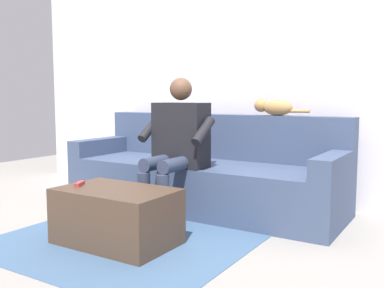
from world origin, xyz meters
TOP-DOWN VIEW (x-y plane):
  - ground_plane at (0.00, 0.60)m, footprint 8.00×8.00m
  - back_wall at (0.00, -0.67)m, footprint 5.08×0.06m
  - couch at (0.00, -0.14)m, footprint 2.49×0.85m
  - coffee_table at (0.00, 1.04)m, footprint 0.79×0.50m
  - person_solo_seated at (0.01, 0.29)m, footprint 0.60×0.55m
  - cat_on_backrest at (-0.54, -0.43)m, footprint 0.50×0.13m
  - remote_red at (0.29, 1.09)m, footprint 0.08×0.12m
  - floor_rug at (0.00, 0.90)m, footprint 1.68×1.63m

SIDE VIEW (x-z plane):
  - ground_plane at x=0.00m, z-range 0.00..0.00m
  - floor_rug at x=0.00m, z-range 0.00..0.01m
  - coffee_table at x=0.00m, z-range 0.00..0.38m
  - couch at x=0.00m, z-range -0.13..0.70m
  - remote_red at x=0.29m, z-range 0.38..0.41m
  - person_solo_seated at x=0.01m, z-range 0.06..1.22m
  - cat_on_backrest at x=-0.54m, z-range 0.83..0.99m
  - back_wall at x=0.00m, z-range 0.00..2.46m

